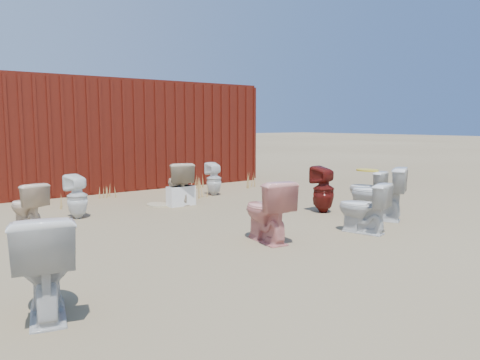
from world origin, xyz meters
TOP-DOWN VIEW (x-y plane):
  - ground at (0.00, 0.00)m, footprint 100.00×100.00m
  - shipping_container at (0.00, 5.20)m, footprint 6.00×2.40m
  - toilet_front_a at (-3.60, -1.75)m, footprint 0.62×0.86m
  - toilet_front_pink at (-0.81, -1.03)m, footprint 0.54×0.81m
  - toilet_front_c at (0.52, -1.44)m, footprint 0.54×0.74m
  - toilet_front_maroon at (1.16, -0.13)m, footprint 0.35×0.36m
  - toilet_front_e at (1.37, -1.04)m, footprint 0.77×0.91m
  - toilet_back_a at (-2.22, 1.80)m, footprint 0.38×0.39m
  - toilet_back_beige_left at (-3.03, 1.40)m, footprint 0.49×0.71m
  - toilet_back_beige_right at (-0.32, 2.02)m, footprint 0.62×0.83m
  - toilet_back_yellowlid at (2.10, -0.26)m, footprint 0.50×0.69m
  - toilet_back_e at (0.76, 2.50)m, footprint 0.32×0.33m
  - yellow_lid at (2.10, -0.26)m, footprint 0.32×0.41m
  - loose_tank at (-0.39, 1.82)m, footprint 0.51×0.22m
  - loose_lid_near at (-0.71, 2.10)m, footprint 0.39×0.50m
  - loose_lid_far at (-3.12, 0.83)m, footprint 0.53×0.58m
  - weed_clump_a at (-2.10, 2.82)m, footprint 0.36×0.36m
  - weed_clump_b at (0.41, 2.47)m, footprint 0.32×0.32m
  - weed_clump_c at (2.02, 2.95)m, footprint 0.36×0.36m
  - weed_clump_d at (-1.12, 3.50)m, footprint 0.30×0.30m
  - weed_clump_e at (1.06, 3.50)m, footprint 0.34×0.34m
  - weed_clump_f at (2.78, 0.23)m, footprint 0.28×0.28m

SIDE VIEW (x-z plane):
  - ground at x=0.00m, z-range 0.00..0.00m
  - loose_lid_near at x=-0.71m, z-range 0.00..0.02m
  - loose_lid_far at x=-3.12m, z-range 0.00..0.02m
  - weed_clump_f at x=2.78m, z-range 0.00..0.23m
  - weed_clump_a at x=-2.10m, z-range 0.00..0.27m
  - weed_clump_e at x=1.06m, z-range 0.00..0.27m
  - weed_clump_b at x=0.41m, z-range 0.00..0.28m
  - weed_clump_d at x=-1.12m, z-range 0.00..0.28m
  - weed_clump_c at x=2.02m, z-range 0.00..0.35m
  - loose_tank at x=-0.39m, z-range 0.00..0.35m
  - toilet_back_yellowlid at x=2.10m, z-range 0.00..0.64m
  - toilet_back_beige_left at x=-3.03m, z-range 0.00..0.66m
  - toilet_back_e at x=0.76m, z-range 0.00..0.67m
  - toilet_front_c at x=0.52m, z-range 0.00..0.68m
  - toilet_back_a at x=-2.22m, z-range 0.00..0.68m
  - toilet_back_beige_right at x=-0.32m, z-range 0.00..0.76m
  - toilet_front_maroon at x=1.16m, z-range 0.00..0.76m
  - toilet_front_pink at x=-0.81m, z-range 0.00..0.77m
  - toilet_front_a at x=-3.60m, z-range 0.00..0.80m
  - toilet_front_e at x=1.37m, z-range 0.00..0.81m
  - yellow_lid at x=2.10m, z-range 0.64..0.66m
  - shipping_container at x=0.00m, z-range 0.00..2.40m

